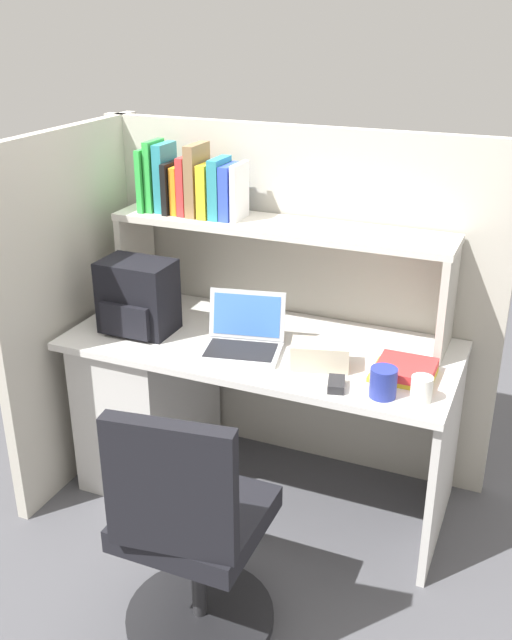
{
  "coord_description": "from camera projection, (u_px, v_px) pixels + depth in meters",
  "views": [
    {
      "loc": [
        1.02,
        -2.47,
        1.99
      ],
      "look_at": [
        0.0,
        -0.05,
        0.85
      ],
      "focal_mm": 40.55,
      "sensor_mm": 36.0,
      "label": 1
    }
  ],
  "objects": [
    {
      "name": "tissue_box",
      "position": [
        320.0,
        355.0,
        2.74
      ],
      "size": [
        0.24,
        0.17,
        0.1
      ],
      "primitive_type": "cube",
      "rotation": [
        0.0,
        0.0,
        0.26
      ],
      "color": "#BFB299",
      "rests_on": "desk"
    },
    {
      "name": "desk",
      "position": [
        180.0,
        394.0,
        3.23
      ],
      "size": [
        1.6,
        0.7,
        0.73
      ],
      "color": "silver",
      "rests_on": "ground_plane"
    },
    {
      "name": "cubicle_partition_left",
      "position": [
        80.0,
        306.0,
        3.2
      ],
      "size": [
        0.05,
        1.06,
        1.55
      ],
      "primitive_type": "cube",
      "color": "#B2ADA0",
      "rests_on": "ground_plane"
    },
    {
      "name": "snack_canister",
      "position": [
        383.0,
        383.0,
        2.53
      ],
      "size": [
        0.1,
        0.1,
        0.11
      ],
      "primitive_type": "cylinder",
      "color": "navy",
      "rests_on": "desk"
    },
    {
      "name": "paper_cup",
      "position": [
        422.0,
        389.0,
        2.51
      ],
      "size": [
        0.08,
        0.08,
        0.09
      ],
      "primitive_type": "cylinder",
      "color": "white",
      "rests_on": "desk"
    },
    {
      "name": "computer_mouse",
      "position": [
        336.0,
        384.0,
        2.6
      ],
      "size": [
        0.08,
        0.12,
        0.03
      ],
      "primitive_type": "cube",
      "rotation": [
        0.0,
        0.0,
        0.25
      ],
      "color": "#262628",
      "rests_on": "desk"
    },
    {
      "name": "overhead_hutch",
      "position": [
        279.0,
        246.0,
        2.99
      ],
      "size": [
        1.44,
        0.28,
        0.45
      ],
      "color": "#BCB7AC",
      "rests_on": "desk"
    },
    {
      "name": "laptop",
      "position": [
        243.0,
        338.0,
        2.88
      ],
      "size": [
        0.36,
        0.31,
        0.22
      ],
      "color": "#B7BABF",
      "rests_on": "desk"
    },
    {
      "name": "ground_plane",
      "position": [
        260.0,
        489.0,
        3.25
      ],
      "size": [
        8.0,
        8.0,
        0.0
      ],
      "primitive_type": "plane",
      "color": "#4C4C51"
    },
    {
      "name": "backpack",
      "position": [
        137.0,
        298.0,
        3.01
      ],
      "size": [
        0.3,
        0.23,
        0.31
      ],
      "color": "black",
      "rests_on": "desk"
    },
    {
      "name": "cubicle_partition_rear",
      "position": [
        293.0,
        300.0,
        3.26
      ],
      "size": [
        1.84,
        0.05,
        1.55
      ],
      "primitive_type": "cube",
      "color": "#B2ADA0",
      "rests_on": "ground_plane"
    },
    {
      "name": "reference_books_on_shelf",
      "position": [
        192.0,
        184.0,
        3.04
      ],
      "size": [
        0.45,
        0.18,
        0.3
      ],
      "color": "green",
      "rests_on": "overhead_hutch"
    },
    {
      "name": "office_chair",
      "position": [
        191.0,
        542.0,
        2.35
      ],
      "size": [
        0.52,
        0.52,
        0.93
      ],
      "rotation": [
        0.0,
        0.0,
        3.28
      ],
      "color": "black",
      "rests_on": "ground_plane"
    },
    {
      "name": "desk_book_stack",
      "position": [
        405.0,
        370.0,
        2.68
      ],
      "size": [
        0.23,
        0.2,
        0.05
      ],
      "color": "yellow",
      "rests_on": "desk"
    }
  ]
}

